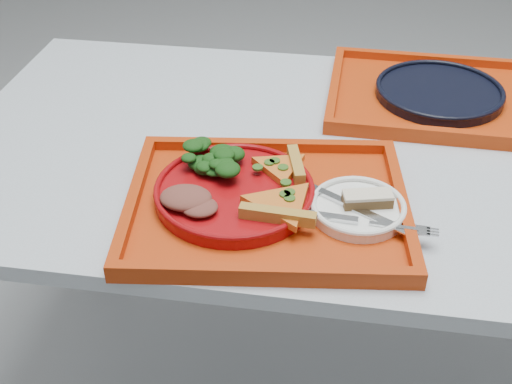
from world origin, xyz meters
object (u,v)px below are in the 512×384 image
Objects in this scene: tray_main at (267,208)px; tray_far at (438,99)px; dinner_plate at (235,194)px; navy_plate at (439,93)px; dessert_bar at (367,199)px.

tray_main and tray_far have the same top height.
dinner_plate reaches higher than navy_plate.
tray_far is at bearing 0.00° from navy_plate.
tray_main is 5.47× the size of dessert_bar.
navy_plate reaches higher than tray_main.
tray_far is 0.44m from dessert_bar.
dinner_plate is 1.00× the size of navy_plate.
tray_far is 0.54m from dinner_plate.
tray_main is 1.73× the size of dinner_plate.
tray_far is 0.01m from navy_plate.
dinner_plate is at bearing 162.83° from tray_main.
navy_plate is at bearing 0.00° from tray_far.
tray_far is at bearing 47.46° from tray_main.
dinner_plate is at bearing -131.00° from navy_plate.
tray_far is at bearing 57.27° from dessert_bar.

